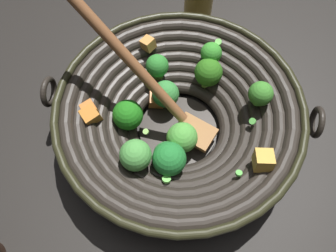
% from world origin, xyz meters
% --- Properties ---
extents(ground_plane, '(4.00, 4.00, 0.00)m').
position_xyz_m(ground_plane, '(0.00, 0.00, 0.00)').
color(ground_plane, black).
extents(wok, '(0.43, 0.46, 0.26)m').
position_xyz_m(wok, '(0.00, 0.00, 0.07)').
color(wok, black).
rests_on(wok, ground).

